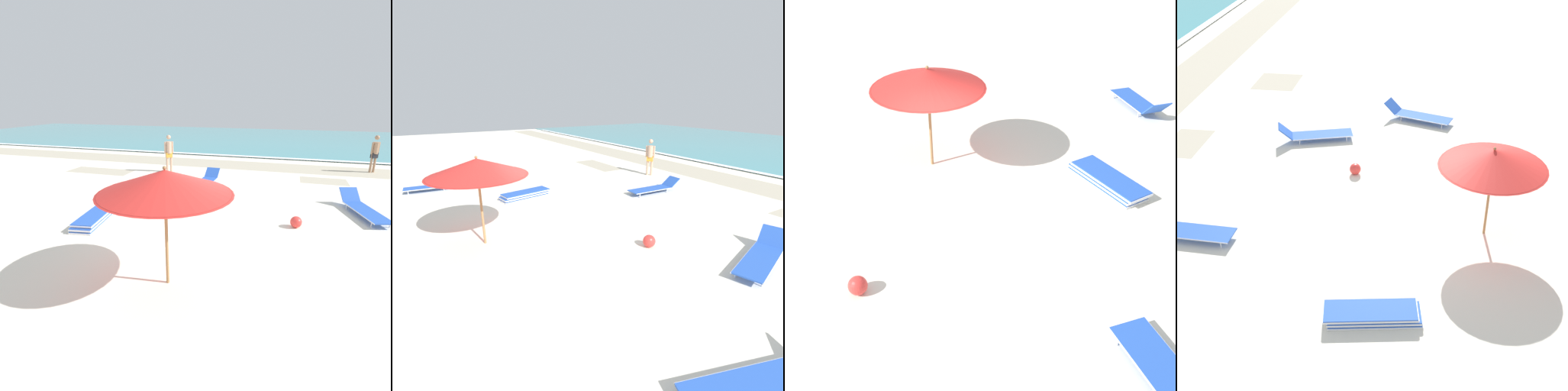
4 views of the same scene
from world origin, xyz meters
TOP-DOWN VIEW (x-y plane):
  - ground_plane at (0.00, 0.01)m, footprint 60.00×60.00m
  - beach_umbrella at (-0.06, -1.99)m, footprint 2.43×2.43m
  - lounger_stack at (-3.20, 0.27)m, footprint 0.90×1.99m
  - sun_lounger_near_water_left at (-1.12, 4.92)m, footprint 0.71×2.24m
  - sun_lounger_near_water_right at (-6.09, -2.63)m, footprint 0.76×2.07m
  - beach_ball at (2.33, 1.49)m, footprint 0.32×0.32m

SIDE VIEW (x-z plane):
  - ground_plane at x=0.00m, z-range -0.16..0.00m
  - lounger_stack at x=-3.20m, z-range 0.00..0.24m
  - beach_ball at x=2.33m, z-range 0.00..0.32m
  - sun_lounger_near_water_left at x=-1.12m, z-range -0.05..0.47m
  - sun_lounger_near_water_right at x=-6.09m, z-range -0.07..0.50m
  - beach_umbrella at x=-0.06m, z-range 0.86..3.15m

